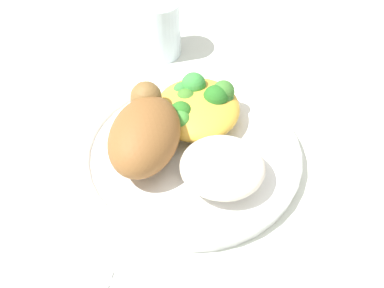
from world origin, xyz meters
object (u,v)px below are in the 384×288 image
(fork, at_px, (139,287))
(mac_cheese_with_broccoli, at_px, (198,106))
(plate, at_px, (192,155))
(rice_pile, at_px, (222,167))
(napkin, at_px, (279,75))
(water_glass, at_px, (160,28))
(roasted_chicken, at_px, (145,133))

(fork, bearing_deg, mac_cheese_with_broccoli, -2.35)
(plate, relative_size, rice_pile, 2.75)
(mac_cheese_with_broccoli, relative_size, napkin, 0.98)
(fork, height_order, water_glass, water_glass)
(roasted_chicken, height_order, water_glass, water_glass)
(plate, distance_m, water_glass, 0.21)
(fork, bearing_deg, roasted_chicken, 12.97)
(plate, bearing_deg, napkin, -25.01)
(water_glass, relative_size, napkin, 0.76)
(mac_cheese_with_broccoli, distance_m, water_glass, 0.16)
(water_glass, bearing_deg, roasted_chicken, -169.29)
(rice_pile, relative_size, fork, 0.63)
(mac_cheese_with_broccoli, height_order, water_glass, water_glass)
(rice_pile, height_order, fork, rice_pile)
(napkin, bearing_deg, roasted_chicken, 145.43)
(mac_cheese_with_broccoli, bearing_deg, plate, -174.87)
(plate, height_order, rice_pile, rice_pile)
(mac_cheese_with_broccoli, distance_m, napkin, 0.15)
(roasted_chicken, relative_size, mac_cheese_with_broccoli, 1.15)
(plate, xyz_separation_m, water_glass, (0.19, 0.09, 0.03))
(plate, relative_size, roasted_chicken, 2.06)
(rice_pile, bearing_deg, mac_cheese_with_broccoli, 27.64)
(mac_cheese_with_broccoli, xyz_separation_m, fork, (-0.22, 0.01, -0.03))
(rice_pile, height_order, mac_cheese_with_broccoli, mac_cheese_with_broccoli)
(napkin, bearing_deg, fork, 164.43)
(rice_pile, height_order, water_glass, water_glass)
(roasted_chicken, height_order, napkin, roasted_chicken)
(plate, distance_m, fork, 0.16)
(roasted_chicken, distance_m, fork, 0.16)
(rice_pile, distance_m, fork, 0.15)
(roasted_chicken, distance_m, napkin, 0.23)
(plate, height_order, mac_cheese_with_broccoli, mac_cheese_with_broccoli)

